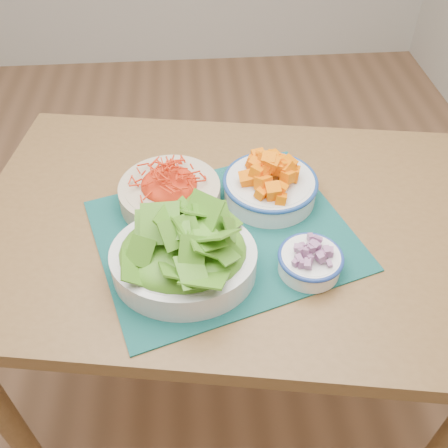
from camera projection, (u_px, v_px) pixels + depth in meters
name	position (u px, v px, depth m)	size (l,w,h in m)	color
ground	(130.00, 318.00, 1.83)	(4.00, 4.00, 0.00)	#A67450
table	(228.00, 249.00, 1.19)	(1.26, 0.95, 0.75)	brown
placemat	(224.00, 234.00, 1.08)	(0.53, 0.43, 0.00)	#093432
carrot_bowl	(169.00, 188.00, 1.12)	(0.29, 0.29, 0.09)	beige
squash_bowl	(270.00, 181.00, 1.13)	(0.28, 0.28, 0.10)	silver
lettuce_bowl	(183.00, 251.00, 0.96)	(0.31, 0.27, 0.13)	silver
onion_bowl	(310.00, 259.00, 0.99)	(0.16, 0.16, 0.07)	white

